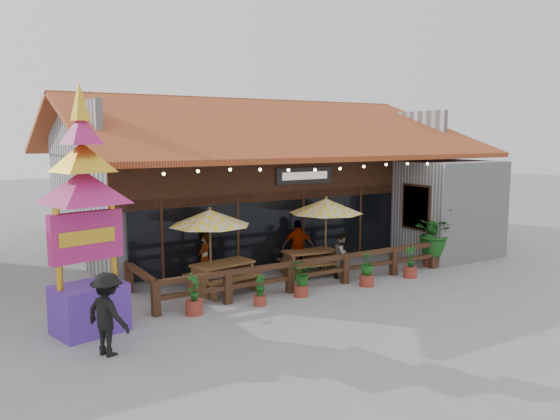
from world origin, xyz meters
TOP-DOWN VIEW (x-y plane):
  - ground at (0.00, 0.00)m, footprint 100.00×100.00m
  - restaurant_building at (0.26, 6.61)m, footprint 15.50×14.73m
  - patio_railing at (-2.25, -0.27)m, footprint 10.00×2.60m
  - umbrella_left at (-4.44, 0.74)m, footprint 2.71×2.71m
  - umbrella_right at (-0.33, 0.76)m, footprint 2.61×2.61m
  - picnic_table_left at (-4.10, 0.65)m, footprint 2.03×1.83m
  - picnic_table_right at (-0.86, 0.90)m, footprint 1.87×1.66m
  - thai_sign_tower at (-8.17, -0.82)m, footprint 2.75×2.75m
  - tropical_plant at (3.49, -0.27)m, footprint 1.93×1.94m
  - diner_a at (-4.21, 1.72)m, footprint 0.68×0.67m
  - diner_b at (-0.11, 0.15)m, footprint 0.88×0.85m
  - diner_c at (-1.01, 1.37)m, footprint 1.13×0.84m
  - pedestrian at (-8.14, -2.39)m, footprint 1.09×1.30m
  - planter_a at (-5.63, -0.88)m, footprint 0.46×0.44m
  - planter_b at (-3.82, -1.08)m, footprint 0.34×0.34m
  - planter_c at (-2.41, -0.96)m, footprint 0.78×0.78m
  - planter_d at (-0.12, -1.08)m, footprint 0.57×0.57m
  - planter_e at (1.74, -1.02)m, footprint 0.43×0.43m

SIDE VIEW (x-z plane):
  - ground at x=0.00m, z-range 0.00..0.00m
  - planter_b at x=-3.82m, z-range -0.04..0.79m
  - planter_e at x=1.74m, z-range -0.08..0.96m
  - planter_a at x=-5.63m, z-range -0.09..1.00m
  - planter_d at x=-0.12m, z-range -0.02..1.05m
  - planter_c at x=-2.41m, z-range 0.06..1.04m
  - picnic_table_right at x=-0.86m, z-range 0.14..0.97m
  - picnic_table_left at x=-4.10m, z-range 0.15..1.02m
  - patio_railing at x=-2.25m, z-range 0.15..1.07m
  - diner_b at x=-0.11m, z-range 0.00..1.43m
  - diner_a at x=-4.21m, z-range 0.00..1.58m
  - pedestrian at x=-8.14m, z-range 0.00..1.75m
  - diner_c at x=-1.01m, z-range 0.00..1.78m
  - tropical_plant at x=3.49m, z-range 0.15..2.18m
  - umbrella_left at x=-4.44m, z-range 0.93..3.44m
  - restaurant_building at x=0.26m, z-range -0.84..5.25m
  - umbrella_right at x=-0.33m, z-range 0.96..3.55m
  - thai_sign_tower at x=-8.17m, z-range 0.17..6.30m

